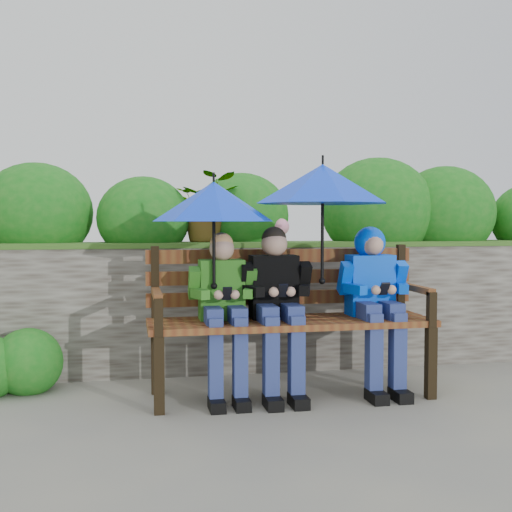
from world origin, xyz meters
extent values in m
plane|color=#605F5E|center=(0.00, 0.00, 0.00)|extent=(60.00, 60.00, 0.00)
cube|color=#464038|center=(0.00, 0.75, 0.50)|extent=(8.00, 0.40, 1.00)
cube|color=#213918|center=(0.00, 0.75, 1.01)|extent=(8.00, 0.42, 0.04)
cube|color=#213918|center=(0.00, 1.95, 0.48)|extent=(8.00, 2.00, 0.96)
ellipsoid|color=#0F5E14|center=(-1.60, 1.01, 1.26)|extent=(0.88, 0.71, 0.79)
ellipsoid|color=#0F5E14|center=(-0.76, 0.85, 1.22)|extent=(0.74, 0.59, 0.66)
ellipsoid|color=#0F5E14|center=(0.07, 1.06, 1.24)|extent=(0.81, 0.65, 0.73)
ellipsoid|color=#0F5E14|center=(1.24, 0.92, 1.30)|extent=(1.00, 0.80, 0.90)
ellipsoid|color=#0F5E14|center=(1.87, 0.93, 1.27)|extent=(0.91, 0.73, 0.82)
sphere|color=pink|center=(-1.72, 0.85, 1.15)|extent=(0.14, 0.14, 0.14)
sphere|color=pink|center=(0.36, 0.85, 1.15)|extent=(0.14, 0.14, 0.14)
imported|color=#0F5E14|center=(-0.26, 0.85, 1.31)|extent=(0.50, 0.44, 0.56)
imported|color=#0F5E14|center=(1.21, 0.85, 1.32)|extent=(0.32, 0.32, 0.58)
sphere|color=#0F5E14|center=(-1.58, 0.35, 0.20)|extent=(0.48, 0.48, 0.48)
cube|color=black|center=(-0.70, -0.37, 0.24)|extent=(0.06, 0.06, 0.48)
cube|color=black|center=(-0.70, 0.11, 0.24)|extent=(0.06, 0.06, 0.48)
cube|color=black|center=(1.10, -0.37, 0.24)|extent=(0.06, 0.06, 0.48)
cube|color=black|center=(1.10, 0.11, 0.24)|extent=(0.06, 0.06, 0.48)
cube|color=#5E2D17|center=(0.20, -0.34, 0.51)|extent=(1.94, 0.11, 0.04)
cube|color=#5E2D17|center=(0.20, -0.20, 0.51)|extent=(1.94, 0.11, 0.04)
cube|color=#5E2D17|center=(0.20, -0.06, 0.51)|extent=(1.94, 0.11, 0.04)
cube|color=#5E2D17|center=(0.20, 0.08, 0.51)|extent=(1.94, 0.11, 0.04)
cube|color=black|center=(-0.70, 0.13, 0.75)|extent=(0.05, 0.05, 0.54)
cube|color=#5E2D17|center=(-0.70, -0.13, 0.72)|extent=(0.05, 0.50, 0.04)
cube|color=black|center=(-0.70, -0.37, 0.60)|extent=(0.05, 0.05, 0.24)
cube|color=black|center=(1.10, 0.13, 0.75)|extent=(0.05, 0.05, 0.54)
cube|color=#5E2D17|center=(1.10, -0.13, 0.72)|extent=(0.05, 0.50, 0.04)
cube|color=black|center=(1.10, -0.37, 0.60)|extent=(0.05, 0.05, 0.24)
cube|color=#5E2D17|center=(0.20, 0.14, 0.65)|extent=(1.94, 0.04, 0.10)
cube|color=#5E2D17|center=(0.20, 0.14, 0.80)|extent=(1.94, 0.04, 0.10)
cube|color=#5E2D17|center=(0.20, 0.14, 0.95)|extent=(1.94, 0.04, 0.10)
cube|color=#216214|center=(-0.27, -0.03, 0.73)|extent=(0.30, 0.18, 0.41)
sphere|color=tan|center=(-0.27, -0.05, 1.01)|extent=(0.17, 0.17, 0.17)
sphere|color=tan|center=(-0.27, -0.04, 1.04)|extent=(0.16, 0.16, 0.16)
cube|color=navy|center=(-0.35, -0.17, 0.58)|extent=(0.11, 0.28, 0.11)
cube|color=navy|center=(-0.35, -0.32, 0.29)|extent=(0.09, 0.10, 0.58)
cube|color=black|center=(-0.35, -0.37, 0.04)|extent=(0.10, 0.19, 0.07)
cube|color=navy|center=(-0.19, -0.17, 0.58)|extent=(0.11, 0.28, 0.11)
cube|color=navy|center=(-0.19, -0.32, 0.29)|extent=(0.09, 0.10, 0.58)
cube|color=black|center=(-0.19, -0.37, 0.04)|extent=(0.10, 0.19, 0.07)
cube|color=#216214|center=(-0.46, -0.08, 0.78)|extent=(0.07, 0.16, 0.23)
cube|color=#216214|center=(-0.43, -0.19, 0.72)|extent=(0.11, 0.19, 0.06)
sphere|color=tan|center=(-0.32, -0.27, 0.72)|extent=(0.06, 0.06, 0.06)
cube|color=#216214|center=(-0.08, -0.08, 0.78)|extent=(0.07, 0.16, 0.23)
cube|color=#216214|center=(-0.10, -0.19, 0.72)|extent=(0.11, 0.19, 0.06)
sphere|color=tan|center=(-0.21, -0.27, 0.72)|extent=(0.06, 0.06, 0.06)
cube|color=black|center=(-0.27, -0.28, 0.73)|extent=(0.06, 0.07, 0.09)
cube|color=black|center=(0.10, -0.03, 0.74)|extent=(0.32, 0.19, 0.43)
sphere|color=tan|center=(0.10, -0.05, 1.04)|extent=(0.18, 0.18, 0.18)
sphere|color=black|center=(0.10, -0.04, 1.07)|extent=(0.17, 0.17, 0.17)
cube|color=navy|center=(0.01, -0.18, 0.58)|extent=(0.11, 0.30, 0.11)
cube|color=navy|center=(0.01, -0.33, 0.29)|extent=(0.09, 0.10, 0.58)
cube|color=black|center=(0.01, -0.39, 0.04)|extent=(0.10, 0.21, 0.08)
cube|color=navy|center=(0.18, -0.18, 0.58)|extent=(0.11, 0.30, 0.11)
cube|color=navy|center=(0.18, -0.33, 0.29)|extent=(0.09, 0.10, 0.58)
cube|color=black|center=(0.18, -0.39, 0.04)|extent=(0.10, 0.21, 0.08)
cube|color=black|center=(-0.10, -0.08, 0.80)|extent=(0.08, 0.17, 0.24)
cube|color=black|center=(-0.08, -0.20, 0.74)|extent=(0.12, 0.20, 0.07)
sphere|color=tan|center=(0.04, -0.29, 0.74)|extent=(0.07, 0.07, 0.07)
cube|color=black|center=(0.30, -0.08, 0.80)|extent=(0.08, 0.17, 0.24)
cube|color=black|center=(0.27, -0.20, 0.74)|extent=(0.12, 0.20, 0.07)
sphere|color=tan|center=(0.15, -0.29, 0.74)|extent=(0.07, 0.07, 0.07)
cube|color=black|center=(0.10, -0.30, 0.74)|extent=(0.06, 0.07, 0.09)
cube|color=#003EE1|center=(0.80, -0.03, 0.74)|extent=(0.32, 0.19, 0.43)
sphere|color=tan|center=(0.80, -0.05, 1.04)|extent=(0.18, 0.18, 0.18)
sphere|color=#003EE1|center=(0.80, -0.02, 1.05)|extent=(0.22, 0.22, 0.22)
sphere|color=tan|center=(0.80, -0.09, 1.03)|extent=(0.13, 0.13, 0.13)
cube|color=navy|center=(0.72, -0.18, 0.58)|extent=(0.11, 0.30, 0.11)
cube|color=navy|center=(0.72, -0.33, 0.29)|extent=(0.09, 0.10, 0.58)
cube|color=black|center=(0.72, -0.39, 0.04)|extent=(0.10, 0.21, 0.07)
cube|color=navy|center=(0.88, -0.18, 0.58)|extent=(0.11, 0.30, 0.11)
cube|color=navy|center=(0.88, -0.33, 0.29)|extent=(0.09, 0.10, 0.58)
cube|color=black|center=(0.88, -0.39, 0.04)|extent=(0.10, 0.21, 0.07)
cube|color=#003EE1|center=(0.60, -0.08, 0.80)|extent=(0.07, 0.17, 0.24)
cube|color=#003EE1|center=(0.63, -0.20, 0.73)|extent=(0.12, 0.20, 0.07)
sphere|color=tan|center=(0.74, -0.28, 0.73)|extent=(0.07, 0.07, 0.07)
cube|color=#003EE1|center=(1.00, -0.08, 0.80)|extent=(0.07, 0.17, 0.24)
cube|color=#003EE1|center=(0.97, -0.20, 0.73)|extent=(0.12, 0.20, 0.07)
sphere|color=tan|center=(0.86, -0.28, 0.73)|extent=(0.07, 0.07, 0.07)
cube|color=black|center=(0.80, -0.29, 0.74)|extent=(0.06, 0.07, 0.09)
cone|color=#0530DE|center=(-0.33, -0.15, 1.32)|extent=(0.80, 0.80, 0.26)
cylinder|color=black|center=(-0.33, -0.15, 1.48)|extent=(0.02, 0.02, 0.06)
cylinder|color=black|center=(-0.33, -0.15, 1.05)|extent=(0.02, 0.02, 0.56)
sphere|color=black|center=(-0.33, -0.15, 0.77)|extent=(0.04, 0.04, 0.04)
cone|color=#0530DE|center=(0.41, -0.15, 1.45)|extent=(0.91, 0.91, 0.27)
cylinder|color=black|center=(0.41, -0.15, 1.61)|extent=(0.02, 0.02, 0.06)
cylinder|color=black|center=(0.41, -0.15, 1.12)|extent=(0.02, 0.02, 0.66)
sphere|color=black|center=(0.41, -0.15, 0.79)|extent=(0.04, 0.04, 0.04)
camera|label=1|loc=(-0.88, -4.33, 1.19)|focal=45.00mm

